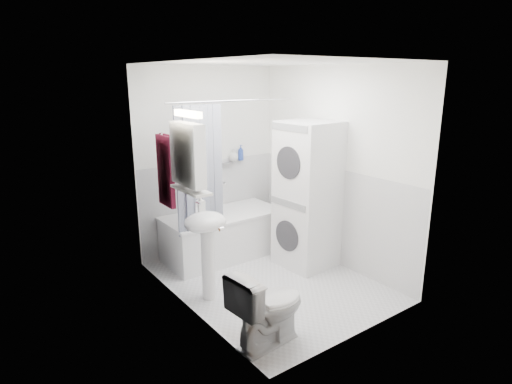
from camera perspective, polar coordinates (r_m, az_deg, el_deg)
floor at (r=5.00m, az=1.70°, el=-11.78°), size 2.60×2.60×0.00m
room_walls at (r=4.53m, az=1.84°, el=5.25°), size 2.60×2.60×2.60m
wainscot at (r=4.98m, az=-0.32°, el=-4.38°), size 1.98×2.58×2.58m
door at (r=3.69m, az=-4.65°, el=-4.95°), size 0.05×2.00×2.00m
bathtub at (r=5.55m, az=-4.41°, el=-5.42°), size 1.51×0.72×0.58m
tub_spout at (r=5.75m, az=-4.57°, el=1.35°), size 0.04×0.12×0.04m
curtain_rod at (r=4.95m, az=-2.94°, el=12.07°), size 1.69×0.02×0.02m
shower_curtain at (r=4.81m, az=-7.53°, el=2.85°), size 0.55×0.02×1.45m
sink at (r=4.39m, az=-6.67°, el=-5.79°), size 0.44×0.37×1.04m
medicine_cabinet at (r=4.11m, az=-9.05°, el=5.18°), size 0.13×0.50×0.71m
shelf at (r=4.20m, az=-8.67°, el=0.29°), size 0.18×0.54×0.02m
shower_caddy at (r=5.71m, az=-4.14°, el=3.86°), size 0.22×0.06×0.02m
towel at (r=4.55m, az=-11.95°, el=2.97°), size 0.07×0.32×0.77m
washer_dryer at (r=5.18m, az=6.90°, el=-0.42°), size 0.67×0.66×1.77m
toilet at (r=3.81m, az=1.63°, el=-15.09°), size 0.74×0.45×0.69m
soap_pump at (r=4.48m, az=-7.40°, el=-2.06°), size 0.08×0.17×0.08m
shelf_bottle at (r=4.06m, az=-7.71°, el=0.51°), size 0.07×0.18×0.07m
shelf_cup at (r=4.29m, az=-9.45°, el=1.44°), size 0.10×0.09×0.10m
shampoo_a at (r=5.77m, az=-3.04°, el=4.76°), size 0.13×0.17×0.13m
shampoo_b at (r=5.84m, az=-2.04°, el=4.64°), size 0.08×0.21×0.08m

